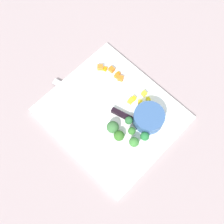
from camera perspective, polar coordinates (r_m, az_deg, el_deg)
ground_plane at (r=0.94m, az=0.00°, el=-0.49°), size 4.00×4.00×0.00m
cutting_board at (r=0.93m, az=0.00°, el=-0.36°), size 0.41×0.36×0.01m
prep_bowl at (r=0.90m, az=7.37°, el=-1.17°), size 0.10×0.10×0.05m
chef_knife at (r=0.93m, az=-0.95°, el=0.91°), size 0.30×0.10×0.02m
carrot_dice_0 at (r=0.99m, az=-0.10°, el=8.54°), size 0.02×0.02×0.02m
carrot_dice_1 at (r=0.97m, az=1.72°, el=6.79°), size 0.02×0.02×0.02m
carrot_dice_2 at (r=0.99m, az=-1.40°, el=8.64°), size 0.02×0.02×0.01m
carrot_dice_3 at (r=0.98m, az=1.04°, el=7.23°), size 0.02×0.02×0.01m
carrot_dice_4 at (r=0.99m, az=-2.40°, el=8.96°), size 0.03×0.03×0.02m
carrot_dice_5 at (r=0.98m, az=1.30°, el=7.72°), size 0.01×0.01×0.01m
pepper_dice_0 at (r=0.94m, az=3.74°, el=2.24°), size 0.02×0.02×0.01m
pepper_dice_1 at (r=0.95m, az=7.30°, el=2.52°), size 0.02×0.02×0.01m
pepper_dice_2 at (r=0.94m, az=5.67°, el=1.98°), size 0.02×0.02×0.01m
pepper_dice_3 at (r=0.94m, az=4.38°, el=2.73°), size 0.01×0.01×0.01m
pepper_dice_4 at (r=0.95m, az=6.46°, el=3.70°), size 0.02×0.02×0.01m
broccoli_floret_0 at (r=0.88m, az=1.41°, el=-4.78°), size 0.03×0.03×0.03m
broccoli_floret_1 at (r=0.89m, az=3.40°, el=-1.73°), size 0.03×0.03×0.04m
broccoli_floret_2 at (r=0.87m, az=4.45°, el=-6.05°), size 0.03×0.03×0.04m
broccoli_floret_3 at (r=0.88m, az=3.99°, el=-3.83°), size 0.02×0.02×0.03m
broccoli_floret_4 at (r=0.88m, az=6.59°, el=-4.87°), size 0.03×0.03×0.04m
broccoli_floret_5 at (r=0.89m, az=0.16°, el=-3.06°), size 0.04×0.04×0.04m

